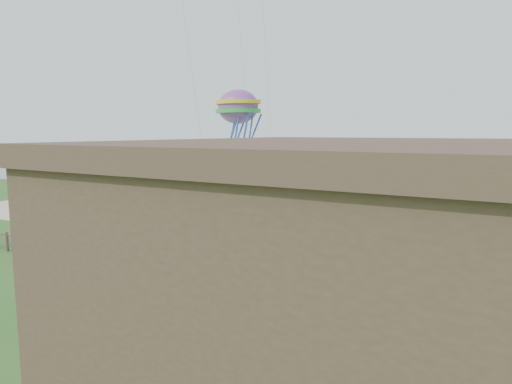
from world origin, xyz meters
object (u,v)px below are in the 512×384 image
motel (508,349)px  octopus_kite (238,133)px  picnic_table (251,306)px  chainlink_fence (194,282)px

motel → octopus_kite: octopus_kite is taller
motel → octopus_kite: size_ratio=2.30×
picnic_table → motel: bearing=-46.2°
chainlink_fence → octopus_kite: (-2.90, 8.44, 6.94)m
chainlink_fence → octopus_kite: octopus_kite is taller
chainlink_fence → motel: bearing=-28.3°
chainlink_fence → picnic_table: size_ratio=17.74×
motel → picnic_table: size_ratio=7.35×
motel → picnic_table: motel is taller
chainlink_fence → octopus_kite: size_ratio=5.55×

